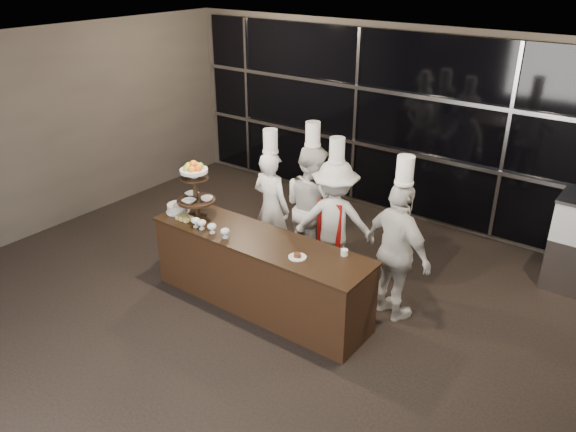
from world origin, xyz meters
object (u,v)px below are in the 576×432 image
Objects in this scene: display_stand at (195,186)px; layer_cake at (178,208)px; chef_c at (334,220)px; chef_d at (397,251)px; buffet_counter at (260,272)px; chef_a at (271,205)px; chef_b at (311,206)px.

display_stand is 0.47m from layer_cake.
chef_c is 0.96× the size of chef_d.
chef_d is (1.39, 0.77, 0.40)m from buffet_counter.
layer_cake is at bearing -170.44° from display_stand.
layer_cake is 1.26m from chef_a.
chef_b is (1.20, 1.27, -0.10)m from layer_cake.
chef_b reaches higher than chef_c.
chef_c reaches higher than display_stand.
chef_b reaches higher than chef_d.
chef_a is 0.55m from chef_b.
chef_c is (0.92, 0.13, -0.01)m from chef_a.
buffet_counter is 1.41× the size of chef_b.
buffet_counter is 1.29m from chef_b.
display_stand is 0.37× the size of chef_b.
buffet_counter is at bearing -59.04° from chef_a.
buffet_counter is at bearing 0.01° from display_stand.
buffet_counter is at bearing 2.21° from layer_cake.
chef_d reaches higher than buffet_counter.
chef_b is 0.45m from chef_c.
layer_cake is 0.15× the size of chef_d.
buffet_counter is 1.50× the size of chef_a.
chef_d is at bearing -17.98° from chef_c.
chef_b is 1.05× the size of chef_c.
display_stand is 2.56m from chef_d.
chef_c is at bearing 73.37° from buffet_counter.
chef_b is at bearing 53.56° from display_stand.
chef_a is (0.71, 1.03, -0.15)m from layer_cake.
display_stand is 1.18m from chef_a.
chef_c is at bearing 39.93° from display_stand.
display_stand is at bearing -112.67° from chef_a.
display_stand is at bearing 9.56° from layer_cake.
chef_b is at bearing 163.15° from chef_d.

